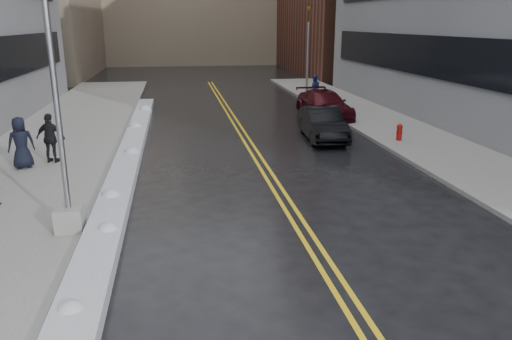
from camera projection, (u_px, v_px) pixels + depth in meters
name	position (u px, v px, depth m)	size (l,w,h in m)	color
ground	(210.00, 262.00, 11.05)	(160.00, 160.00, 0.00)	black
sidewalk_west	(45.00, 156.00, 19.62)	(5.50, 50.00, 0.15)	gray
sidewalk_east	(420.00, 141.00, 22.02)	(4.00, 50.00, 0.15)	gray
lane_line_left	(249.00, 149.00, 20.88)	(0.12, 50.00, 0.01)	gold
lane_line_right	(256.00, 149.00, 20.92)	(0.12, 50.00, 0.01)	gold
snow_ridge	(127.00, 163.00, 18.20)	(0.90, 30.00, 0.34)	silver
lamppost	(60.00, 136.00, 11.72)	(0.65, 0.65, 7.62)	gray
fire_hydrant	(399.00, 131.00, 21.74)	(0.26, 0.26, 0.73)	maroon
traffic_signal	(308.00, 48.00, 34.10)	(0.16, 0.20, 6.00)	gray
pedestrian_c	(21.00, 143.00, 17.44)	(0.89, 0.58, 1.83)	black
pedestrian_d	(51.00, 138.00, 18.18)	(1.06, 0.44, 1.81)	black
pedestrian_east	(314.00, 89.00, 31.88)	(0.86, 0.67, 1.77)	navy
car_black	(323.00, 124.00, 22.46)	(1.53, 4.38, 1.44)	black
car_maroon	(324.00, 105.00, 27.50)	(2.10, 5.17, 1.50)	#3D0912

